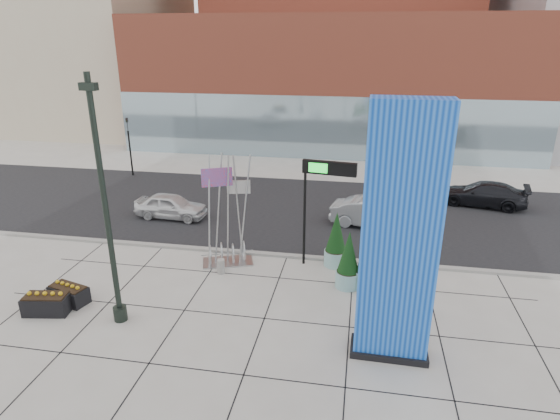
% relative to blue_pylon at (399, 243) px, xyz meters
% --- Properties ---
extents(ground, '(160.00, 160.00, 0.00)m').
position_rel_blue_pylon_xyz_m(ground, '(-5.28, 2.19, -3.85)').
color(ground, '#9E9991').
rests_on(ground, ground).
extents(street_asphalt, '(80.00, 12.00, 0.02)m').
position_rel_blue_pylon_xyz_m(street_asphalt, '(-5.28, 12.19, -3.84)').
color(street_asphalt, black).
rests_on(street_asphalt, ground).
extents(curb_edge, '(80.00, 0.30, 0.12)m').
position_rel_blue_pylon_xyz_m(curb_edge, '(-5.28, 6.19, -3.79)').
color(curb_edge, gray).
rests_on(curb_edge, ground).
extents(tower_podium, '(34.00, 10.00, 11.00)m').
position_rel_blue_pylon_xyz_m(tower_podium, '(-4.28, 29.19, 1.65)').
color(tower_podium, '#9E422E').
rests_on(tower_podium, ground).
extents(tower_glass_front, '(34.00, 0.60, 5.00)m').
position_rel_blue_pylon_xyz_m(tower_glass_front, '(-4.28, 24.39, -1.35)').
color(tower_glass_front, '#8CA5B2').
rests_on(tower_glass_front, ground).
extents(blue_pylon, '(2.41, 1.11, 7.96)m').
position_rel_blue_pylon_xyz_m(blue_pylon, '(0.00, 0.00, 0.00)').
color(blue_pylon, '#0C40B6').
rests_on(blue_pylon, ground).
extents(lamp_post, '(0.54, 0.47, 8.47)m').
position_rel_blue_pylon_xyz_m(lamp_post, '(-9.27, 0.23, -0.38)').
color(lamp_post, black).
rests_on(lamp_post, ground).
extents(public_art_sculpture, '(2.41, 1.73, 4.94)m').
position_rel_blue_pylon_xyz_m(public_art_sculpture, '(-6.76, 5.18, -2.55)').
color(public_art_sculpture, '#AFB1B3').
rests_on(public_art_sculpture, ground).
extents(concrete_bollard, '(0.33, 0.33, 0.63)m').
position_rel_blue_pylon_xyz_m(concrete_bollard, '(-6.78, 4.19, -3.53)').
color(concrete_bollard, gray).
rests_on(concrete_bollard, ground).
extents(overhead_street_sign, '(2.23, 0.51, 4.72)m').
position_rel_blue_pylon_xyz_m(overhead_street_sign, '(-2.65, 5.68, 0.20)').
color(overhead_street_sign, black).
rests_on(overhead_street_sign, ground).
extents(round_planter_east, '(1.08, 1.08, 2.70)m').
position_rel_blue_pylon_xyz_m(round_planter_east, '(-0.67, 3.99, -2.57)').
color(round_planter_east, '#8CBCBC').
rests_on(round_planter_east, ground).
extents(round_planter_mid, '(0.99, 0.99, 2.47)m').
position_rel_blue_pylon_xyz_m(round_planter_mid, '(-2.08, 5.79, -2.68)').
color(round_planter_mid, '#8CBCBC').
rests_on(round_planter_mid, ground).
extents(round_planter_west, '(0.96, 0.96, 2.40)m').
position_rel_blue_pylon_xyz_m(round_planter_west, '(-1.48, 3.99, -2.71)').
color(round_planter_west, '#8CBCBC').
rests_on(round_planter_west, ground).
extents(box_planter_north, '(1.68, 1.03, 0.87)m').
position_rel_blue_pylon_xyz_m(box_planter_north, '(-12.09, 0.19, -3.45)').
color(box_planter_north, black).
rests_on(box_planter_north, ground).
extents(box_planter_south, '(1.61, 1.10, 0.81)m').
position_rel_blue_pylon_xyz_m(box_planter_south, '(-11.74, 0.99, -3.48)').
color(box_planter_south, black).
rests_on(box_planter_south, ground).
extents(car_white_west, '(4.01, 1.79, 1.34)m').
position_rel_blue_pylon_xyz_m(car_white_west, '(-11.32, 9.88, -3.18)').
color(car_white_west, silver).
rests_on(car_white_west, ground).
extents(car_silver_mid, '(4.64, 2.34, 1.46)m').
position_rel_blue_pylon_xyz_m(car_silver_mid, '(-0.41, 10.49, -3.12)').
color(car_silver_mid, '#9EA1A5').
rests_on(car_silver_mid, ground).
extents(car_dark_east, '(5.16, 2.95, 1.41)m').
position_rel_blue_pylon_xyz_m(car_dark_east, '(5.93, 14.93, -3.14)').
color(car_dark_east, black).
rests_on(car_dark_east, ground).
extents(traffic_signal, '(0.15, 0.18, 4.10)m').
position_rel_blue_pylon_xyz_m(traffic_signal, '(-17.28, 17.19, -1.55)').
color(traffic_signal, black).
rests_on(traffic_signal, ground).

